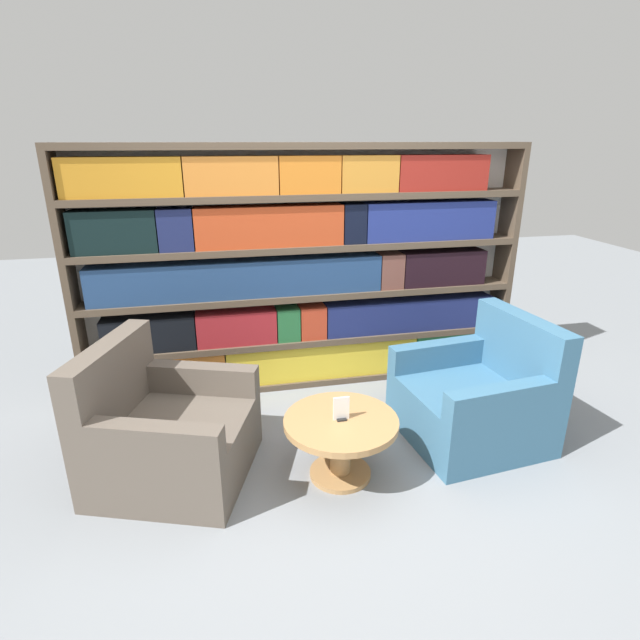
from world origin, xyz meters
TOP-DOWN VIEW (x-y plane):
  - ground_plane at (0.00, 0.00)m, footprint 14.00×14.00m
  - bookshelf at (-0.01, 1.42)m, footprint 3.53×0.30m
  - armchair_left at (-1.07, 0.34)m, footprint 1.09×1.09m
  - armchair_right at (0.98, 0.33)m, footprint 0.94×0.93m
  - coffee_table at (-0.04, 0.09)m, footprint 0.69×0.69m
  - table_sign at (-0.04, 0.09)m, footprint 0.10×0.06m

SIDE VIEW (x-z plane):
  - ground_plane at x=0.00m, z-range 0.00..0.00m
  - armchair_left at x=-1.07m, z-range -0.14..0.70m
  - armchair_right at x=0.98m, z-range -0.14..0.70m
  - coffee_table at x=-0.04m, z-range 0.09..0.48m
  - table_sign at x=-0.04m, z-range 0.38..0.53m
  - bookshelf at x=-0.01m, z-range 0.00..1.93m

